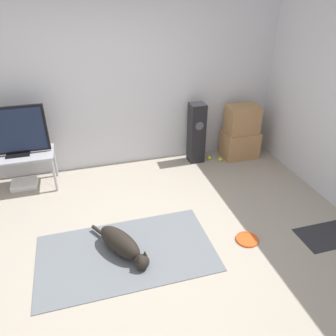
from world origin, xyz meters
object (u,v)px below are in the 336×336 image
dog (122,244)px  tennis_ball_near_speaker (220,159)px  frisbee (247,239)px  cardboard_box_lower (240,144)px  cardboard_box_upper (242,119)px  floor_speaker (196,133)px  tv_stand (20,159)px  tennis_ball_by_boxes (209,158)px  game_console (24,184)px  tv (13,132)px

dog → tennis_ball_near_speaker: (1.89, 1.65, -0.10)m
frisbee → cardboard_box_lower: cardboard_box_lower is taller
tennis_ball_near_speaker → dog: bearing=-138.8°
cardboard_box_upper → floor_speaker: (-0.76, 0.06, -0.17)m
cardboard_box_lower → frisbee: bearing=-113.9°
frisbee → floor_speaker: size_ratio=0.27×
tv_stand → floor_speaker: bearing=2.3°
frisbee → cardboard_box_lower: size_ratio=0.46×
tennis_ball_by_boxes → game_console: bearing=-179.7°
cardboard_box_lower → tv_stand: (-3.39, -0.05, 0.24)m
tv → game_console: tv is taller
cardboard_box_lower → tennis_ball_near_speaker: cardboard_box_lower is taller
dog → tv: size_ratio=0.95×
tennis_ball_by_boxes → frisbee: bearing=-99.5°
dog → tennis_ball_by_boxes: bearing=45.3°
frisbee → game_console: game_console is taller
frisbee → tennis_ball_by_boxes: 1.96m
floor_speaker → tv: tv is taller
cardboard_box_lower → floor_speaker: size_ratio=0.59×
frisbee → game_console: (-2.56, 1.92, 0.02)m
cardboard_box_upper → tv_stand: cardboard_box_upper is taller
cardboard_box_lower → tennis_ball_near_speaker: 0.43m
cardboard_box_upper → floor_speaker: bearing=175.8°
tv → cardboard_box_lower: bearing=0.7°
floor_speaker → cardboard_box_upper: bearing=-4.2°
frisbee → cardboard_box_lower: bearing=66.1°
frisbee → tv_stand: size_ratio=0.29×
cardboard_box_lower → tennis_ball_near_speaker: (-0.37, -0.09, -0.19)m
cardboard_box_lower → cardboard_box_upper: bearing=109.4°
tennis_ball_by_boxes → game_console: 2.88m
frisbee → game_console: bearing=143.1°
floor_speaker → frisbee: bearing=-92.8°
cardboard_box_upper → tv_stand: (-3.38, -0.05, -0.20)m
frisbee → tennis_ball_near_speaker: (0.48, 1.84, 0.02)m
tv → tennis_ball_by_boxes: size_ratio=13.15×
dog → floor_speaker: 2.38m
cardboard_box_lower → game_console: bearing=-179.9°
tennis_ball_by_boxes → tennis_ball_near_speaker: same height
tennis_ball_near_speaker → tennis_ball_by_boxes: bearing=149.3°
frisbee → tennis_ball_near_speaker: bearing=75.3°
game_console → tennis_ball_near_speaker: bearing=-1.5°
dog → game_console: dog is taller
cardboard_box_lower → cardboard_box_upper: (-0.00, 0.01, 0.44)m
tennis_ball_near_speaker → game_console: size_ratio=0.19×
cardboard_box_lower → game_console: (-3.42, -0.01, -0.18)m
tv → tennis_ball_by_boxes: (2.85, 0.05, -0.83)m
tennis_ball_by_boxes → floor_speaker: bearing=166.2°
frisbee → floor_speaker: floor_speaker is taller
cardboard_box_lower → floor_speaker: bearing=175.4°
tv_stand → cardboard_box_upper: bearing=0.9°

